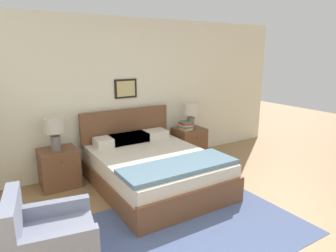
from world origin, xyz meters
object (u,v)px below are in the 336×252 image
Objects in this scene: nightstand_near_window at (59,168)px; nightstand_by_door at (189,143)px; armchair at (50,245)px; table_lamp_near_window at (54,128)px; table_lamp_by_door at (191,111)px; bed at (154,168)px.

nightstand_near_window is 1.00× the size of nightstand_by_door.
nightstand_by_door is at bearing 0.00° from nightstand_near_window.
table_lamp_near_window is (0.48, 1.87, 0.65)m from armchair.
table_lamp_near_window is 1.00× the size of table_lamp_by_door.
nightstand_near_window is at bearing 174.95° from armchair.
nightstand_by_door is at bearing 0.33° from table_lamp_near_window.
table_lamp_near_window is 2.50m from table_lamp_by_door.
armchair reaches higher than nightstand_near_window.
table_lamp_by_door is (0.02, -0.01, 0.64)m from nightstand_by_door.
bed reaches higher than armchair.
table_lamp_by_door reaches higher than nightstand_by_door.
nightstand_near_window is 2.56m from table_lamp_by_door.
nightstand_by_door is at bearing 32.14° from bed.
table_lamp_near_window is at bearing -179.67° from nightstand_by_door.
armchair is 1.72× the size of table_lamp_near_window.
armchair is 2.04m from table_lamp_near_window.
nightstand_by_door is 2.56m from table_lamp_near_window.
armchair is at bearing -104.48° from table_lamp_near_window.
table_lamp_by_door reaches higher than nightstand_near_window.
nightstand_near_window is at bearing 38.60° from table_lamp_near_window.
table_lamp_by_door is (1.25, 0.76, 0.63)m from bed.
nightstand_near_window is 0.64m from table_lamp_near_window.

